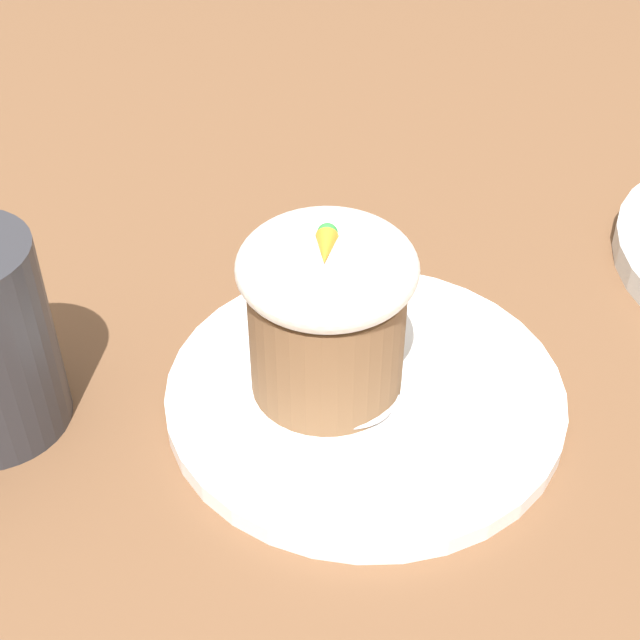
# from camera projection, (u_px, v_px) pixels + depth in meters

# --- Properties ---
(ground_plane) EXTENTS (4.00, 4.00, 0.00)m
(ground_plane) POSITION_uv_depth(u_px,v_px,m) (359.00, 399.00, 0.49)
(ground_plane) COLOR brown
(dessert_plate) EXTENTS (0.22, 0.22, 0.01)m
(dessert_plate) POSITION_uv_depth(u_px,v_px,m) (359.00, 392.00, 0.49)
(dessert_plate) COLOR white
(dessert_plate) RESTS_ON ground_plane
(carrot_cake) EXTENTS (0.09, 0.09, 0.10)m
(carrot_cake) POSITION_uv_depth(u_px,v_px,m) (320.00, 312.00, 0.45)
(carrot_cake) COLOR brown
(carrot_cake) RESTS_ON dessert_plate
(spoon) EXTENTS (0.04, 0.12, 0.01)m
(spoon) POSITION_uv_depth(u_px,v_px,m) (360.00, 402.00, 0.47)
(spoon) COLOR silver
(spoon) RESTS_ON dessert_plate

